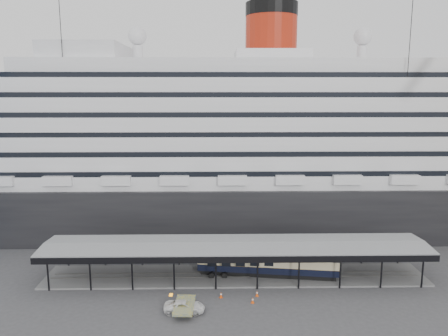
# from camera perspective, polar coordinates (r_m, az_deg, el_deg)

# --- Properties ---
(ground) EXTENTS (200.00, 200.00, 0.00)m
(ground) POSITION_cam_1_polar(r_m,az_deg,el_deg) (62.34, 1.69, -15.87)
(ground) COLOR #3B3B3E
(ground) RESTS_ON ground
(cruise_ship) EXTENTS (130.00, 30.00, 43.90)m
(cruise_ship) POSITION_cam_1_polar(r_m,az_deg,el_deg) (88.47, 0.81, 4.30)
(cruise_ship) COLOR black
(cruise_ship) RESTS_ON ground
(platform_canopy) EXTENTS (56.00, 9.18, 5.30)m
(platform_canopy) POSITION_cam_1_polar(r_m,az_deg,el_deg) (65.93, 1.49, -12.12)
(platform_canopy) COLOR slate
(platform_canopy) RESTS_ON ground
(port_truck) EXTENTS (5.16, 2.54, 1.41)m
(port_truck) POSITION_cam_1_polar(r_m,az_deg,el_deg) (57.31, -5.19, -17.58)
(port_truck) COLOR white
(port_truck) RESTS_ON ground
(pullman_carriage) EXTENTS (20.86, 5.53, 20.31)m
(pullman_carriage) POSITION_cam_1_polar(r_m,az_deg,el_deg) (66.26, 5.74, -11.94)
(pullman_carriage) COLOR black
(pullman_carriage) RESTS_ON ground
(traffic_cone_left) EXTENTS (0.54, 0.54, 0.82)m
(traffic_cone_left) POSITION_cam_1_polar(r_m,az_deg,el_deg) (60.62, -0.40, -16.23)
(traffic_cone_left) COLOR #EE4E0D
(traffic_cone_left) RESTS_ON ground
(traffic_cone_mid) EXTENTS (0.51, 0.51, 0.80)m
(traffic_cone_mid) POSITION_cam_1_polar(r_m,az_deg,el_deg) (61.16, 4.34, -16.02)
(traffic_cone_mid) COLOR #F2540D
(traffic_cone_mid) RESTS_ON ground
(traffic_cone_right) EXTENTS (0.50, 0.50, 0.81)m
(traffic_cone_right) POSITION_cam_1_polar(r_m,az_deg,el_deg) (59.40, 3.76, -16.84)
(traffic_cone_right) COLOR #EE500D
(traffic_cone_right) RESTS_ON ground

